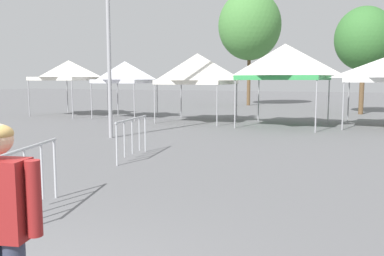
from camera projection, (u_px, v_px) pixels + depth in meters
The scene contains 9 objects.
canopy_tent_right_of_center at pixel (69, 70), 23.81m from camera, with size 3.36×3.36×3.20m.
canopy_tent_center at pixel (125, 72), 22.31m from camera, with size 2.85×2.85×3.08m.
canopy_tent_far_right at pixel (197, 69), 20.12m from camera, with size 3.41×3.41×3.37m.
canopy_tent_behind_center at pixel (285, 62), 18.13m from camera, with size 3.70×3.70×3.67m.
person_foreground at pixel (2, 224), 3.01m from camera, with size 0.63×0.34×1.78m.
tree_behind_tents_left at pixel (250, 26), 32.60m from camera, with size 5.00×5.00×9.14m.
tree_behind_tents_right at pixel (364, 39), 24.21m from camera, with size 3.42×3.42×6.40m.
crowd_barrier_by_lift at pixel (25, 168), 6.18m from camera, with size 0.68×2.02×1.08m.
crowd_barrier_mid_lot at pixel (132, 130), 10.85m from camera, with size 0.43×2.07×1.08m.
Camera 1 is at (2.97, -2.31, 2.09)m, focal length 38.19 mm.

